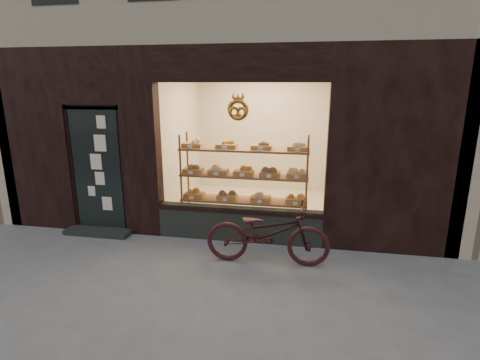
# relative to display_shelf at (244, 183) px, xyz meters

# --- Properties ---
(ground) EXTENTS (90.00, 90.00, 0.00)m
(ground) POSITION_rel_display_shelf_xyz_m (-0.45, -2.55, -0.87)
(ground) COLOR #565659
(display_shelf) EXTENTS (2.20, 0.45, 1.70)m
(display_shelf) POSITION_rel_display_shelf_xyz_m (0.00, 0.00, 0.00)
(display_shelf) COLOR brown
(display_shelf) RESTS_ON ground
(bicycle) EXTENTS (1.79, 0.67, 0.93)m
(bicycle) POSITION_rel_display_shelf_xyz_m (0.55, -1.19, -0.40)
(bicycle) COLOR black
(bicycle) RESTS_ON ground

